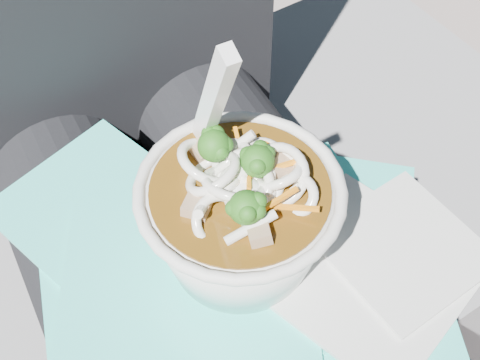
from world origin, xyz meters
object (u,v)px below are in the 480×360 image
udon_bowl (240,212)px  plastic_bag (224,268)px  stone_ledge (182,323)px  lap (230,313)px  person_body (184,219)px

udon_bowl → plastic_bag: bearing=-167.2°
stone_ledge → lap: 0.33m
person_body → plastic_bag: 0.11m
person_body → plastic_bag: bearing=-92.4°
stone_ledge → lap: bearing=-90.0°
stone_ledge → person_body: size_ratio=1.02×
lap → plastic_bag: plastic_bag is taller
lap → person_body: 0.10m
person_body → lap: bearing=-90.0°
lap → udon_bowl: (0.01, 0.00, 0.14)m
stone_ledge → lap: lap is taller
lap → person_body: person_body is taller
lap → udon_bowl: bearing=18.6°
lap → stone_ledge: bearing=90.0°
plastic_bag → lap: bearing=-7.6°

